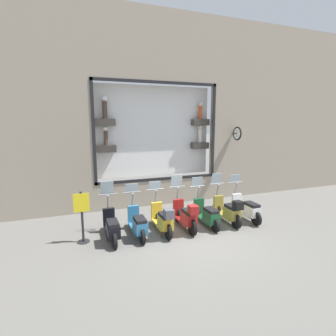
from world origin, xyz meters
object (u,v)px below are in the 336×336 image
at_px(shop_sign_post, 82,216).
at_px(scooter_teal_5, 138,224).
at_px(scooter_yellow_4, 163,219).
at_px(scooter_red_3, 186,216).
at_px(scooter_white_0, 247,209).
at_px(scooter_green_2, 207,214).
at_px(scooter_olive_1, 228,211).
at_px(scooter_black_6, 112,227).

bearing_deg(shop_sign_post, scooter_teal_5, -95.54).
xyz_separation_m(scooter_yellow_4, scooter_teal_5, (0.06, 0.81, -0.06)).
xyz_separation_m(scooter_red_3, scooter_yellow_4, (-0.01, 0.81, -0.02)).
relative_size(scooter_white_0, scooter_green_2, 1.01).
xyz_separation_m(scooter_olive_1, scooter_red_3, (0.01, 1.63, 0.02)).
relative_size(scooter_yellow_4, shop_sign_post, 1.15).
relative_size(scooter_green_2, scooter_black_6, 1.00).
height_order(scooter_teal_5, scooter_black_6, scooter_black_6).
relative_size(scooter_olive_1, scooter_teal_5, 1.01).
relative_size(scooter_white_0, scooter_red_3, 0.99).
xyz_separation_m(scooter_green_2, scooter_yellow_4, (-0.06, 1.63, 0.06)).
height_order(scooter_white_0, scooter_red_3, scooter_red_3).
xyz_separation_m(scooter_olive_1, scooter_green_2, (0.05, 0.81, -0.06)).
bearing_deg(scooter_green_2, shop_sign_post, 87.77).
bearing_deg(scooter_olive_1, scooter_teal_5, 89.05).
bearing_deg(scooter_yellow_4, scooter_teal_5, 86.04).
xyz_separation_m(scooter_white_0, scooter_teal_5, (-0.00, 4.07, -0.01)).
distance_m(scooter_red_3, scooter_yellow_4, 0.81).
height_order(scooter_green_2, shop_sign_post, scooter_green_2).
bearing_deg(shop_sign_post, scooter_white_0, -91.56).
distance_m(scooter_white_0, scooter_red_3, 2.44).
relative_size(scooter_green_2, scooter_red_3, 0.99).
xyz_separation_m(scooter_olive_1, scooter_yellow_4, (-0.00, 2.44, -0.00)).
bearing_deg(scooter_white_0, scooter_black_6, 89.99).
bearing_deg(scooter_green_2, scooter_teal_5, 90.01).
bearing_deg(scooter_green_2, scooter_yellow_4, 92.00).
bearing_deg(shop_sign_post, scooter_black_6, -100.60).
bearing_deg(scooter_teal_5, scooter_olive_1, -90.95).
bearing_deg(scooter_green_2, scooter_olive_1, -93.82).
xyz_separation_m(scooter_red_3, scooter_teal_5, (0.04, 1.63, -0.08)).
bearing_deg(scooter_teal_5, scooter_white_0, -89.95).
xyz_separation_m(scooter_green_2, scooter_teal_5, (-0.00, 2.44, 0.00)).
relative_size(scooter_olive_1, scooter_yellow_4, 1.00).
bearing_deg(scooter_green_2, scooter_red_3, 93.17).
bearing_deg(scooter_red_3, scooter_black_6, 88.85).
xyz_separation_m(scooter_olive_1, shop_sign_post, (0.21, 4.90, 0.36)).
distance_m(scooter_olive_1, scooter_red_3, 1.63).
bearing_deg(scooter_green_2, scooter_black_6, 89.93).
bearing_deg(scooter_black_6, scooter_teal_5, -90.31).
bearing_deg(scooter_red_3, scooter_olive_1, -90.33).
relative_size(scooter_black_6, shop_sign_post, 1.15).
bearing_deg(scooter_olive_1, scooter_yellow_4, 90.06).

